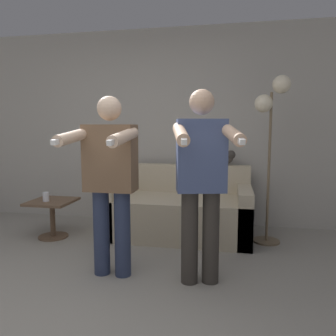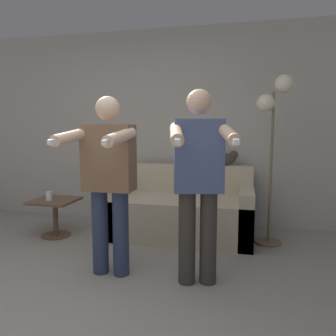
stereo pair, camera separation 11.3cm
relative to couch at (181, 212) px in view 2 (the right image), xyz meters
The scene contains 9 objects.
ground_plane 2.09m from the couch, 102.79° to the right, with size 16.00×16.00×0.00m, color gray.
wall_back 1.25m from the couch, 128.56° to the left, with size 10.00×0.05×2.60m.
couch is the anchor object (origin of this frame).
person_left 1.42m from the couch, 108.65° to the right, with size 0.50×0.67×1.55m.
person_right 1.41m from the couch, 73.12° to the right, with size 0.57×0.74×1.59m.
cat 0.85m from the couch, 36.09° to the left, with size 0.48×0.12×0.19m.
floor_lamp 1.53m from the couch, ahead, with size 0.38×0.30×1.85m.
side_table 1.51m from the couch, 165.47° to the right, with size 0.49×0.49×0.45m.
cup 1.58m from the couch, 163.67° to the right, with size 0.07×0.07×0.11m.
Camera 2 is at (1.17, -1.78, 1.28)m, focal length 35.00 mm.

